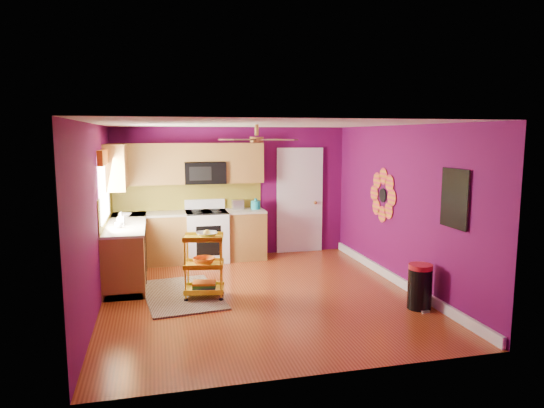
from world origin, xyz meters
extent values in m
plane|color=maroon|center=(0.00, 0.00, 0.00)|extent=(5.00, 5.00, 0.00)
cube|color=#5B0A48|center=(0.00, 2.50, 1.25)|extent=(4.50, 0.04, 2.50)
cube|color=#5B0A48|center=(0.00, -2.50, 1.25)|extent=(4.50, 0.04, 2.50)
cube|color=#5B0A48|center=(-2.25, 0.00, 1.25)|extent=(0.04, 5.00, 2.50)
cube|color=#5B0A48|center=(2.25, 0.00, 1.25)|extent=(0.04, 5.00, 2.50)
cube|color=silver|center=(0.00, 0.00, 2.50)|extent=(4.50, 5.00, 0.04)
cube|color=white|center=(2.22, 0.00, 0.07)|extent=(0.05, 4.90, 0.14)
cube|color=brown|center=(-1.95, 1.35, 0.45)|extent=(0.60, 2.30, 0.90)
cube|color=brown|center=(-0.85, 2.20, 0.45)|extent=(2.80, 0.60, 0.90)
cube|color=beige|center=(-1.95, 1.35, 0.92)|extent=(0.63, 2.30, 0.04)
cube|color=beige|center=(-0.85, 2.20, 0.92)|extent=(2.80, 0.63, 0.04)
cube|color=black|center=(-1.95, 1.35, 0.05)|extent=(0.54, 2.30, 0.10)
cube|color=black|center=(-0.85, 2.20, 0.05)|extent=(2.80, 0.54, 0.10)
cube|color=white|center=(-0.55, 2.17, 0.46)|extent=(0.76, 0.66, 0.92)
cube|color=black|center=(-0.55, 2.17, 0.93)|extent=(0.76, 0.62, 0.03)
cube|color=white|center=(-0.55, 2.45, 1.04)|extent=(0.76, 0.06, 0.18)
cube|color=black|center=(-0.55, 1.84, 0.45)|extent=(0.45, 0.02, 0.55)
cube|color=brown|center=(-1.59, 2.33, 1.83)|extent=(1.32, 0.33, 0.75)
cube|color=brown|center=(0.19, 2.33, 1.83)|extent=(0.72, 0.33, 0.75)
cube|color=brown|center=(-0.55, 2.33, 2.03)|extent=(0.76, 0.33, 0.34)
cube|color=brown|center=(-2.08, 1.85, 1.83)|extent=(0.33, 1.30, 0.75)
cube|color=black|center=(-0.55, 2.30, 1.65)|extent=(0.76, 0.38, 0.40)
cube|color=brown|center=(-0.85, 2.49, 1.20)|extent=(2.80, 0.01, 0.51)
cube|color=brown|center=(-2.24, 1.35, 1.20)|extent=(0.01, 2.30, 0.51)
cube|color=white|center=(-2.23, 1.05, 1.55)|extent=(0.03, 1.20, 1.00)
cube|color=orange|center=(-2.20, 1.05, 2.02)|extent=(0.08, 1.35, 0.22)
cube|color=white|center=(1.35, 2.48, 1.02)|extent=(0.85, 0.04, 2.05)
cube|color=white|center=(1.35, 2.46, 1.02)|extent=(0.95, 0.02, 2.15)
sphere|color=#BF8C3F|center=(1.67, 2.42, 1.00)|extent=(0.07, 0.07, 0.07)
cylinder|color=black|center=(2.23, 0.60, 1.35)|extent=(0.01, 0.24, 0.24)
cube|color=teal|center=(2.23, -1.40, 1.55)|extent=(0.03, 0.52, 0.72)
cube|color=black|center=(2.21, -1.40, 1.55)|extent=(0.01, 0.56, 0.76)
cylinder|color=#BF8C3F|center=(0.00, 0.20, 2.42)|extent=(0.06, 0.06, 0.16)
cylinder|color=#BF8C3F|center=(0.00, 0.20, 2.28)|extent=(0.20, 0.20, 0.08)
cube|color=#4C2D19|center=(0.27, 0.47, 2.28)|extent=(0.47, 0.47, 0.01)
cube|color=#4C2D19|center=(-0.27, 0.47, 2.28)|extent=(0.47, 0.47, 0.01)
cube|color=#4C2D19|center=(-0.27, -0.07, 2.28)|extent=(0.47, 0.47, 0.01)
cube|color=#4C2D19|center=(0.27, -0.07, 2.28)|extent=(0.47, 0.47, 0.01)
cube|color=#301D10|center=(-1.13, 0.26, 0.01)|extent=(1.24, 1.82, 0.02)
cylinder|color=yellow|center=(-1.09, -0.07, 0.47)|extent=(0.02, 0.02, 0.86)
cylinder|color=yellow|center=(-0.60, -0.15, 0.47)|extent=(0.02, 0.02, 0.86)
cylinder|color=yellow|center=(-1.03, 0.27, 0.47)|extent=(0.02, 0.02, 0.86)
cylinder|color=yellow|center=(-0.54, 0.19, 0.47)|extent=(0.02, 0.02, 0.86)
sphere|color=black|center=(-1.09, -0.07, 0.03)|extent=(0.06, 0.06, 0.06)
sphere|color=black|center=(-0.60, -0.15, 0.03)|extent=(0.06, 0.06, 0.06)
sphere|color=black|center=(-1.03, 0.27, 0.03)|extent=(0.06, 0.06, 0.06)
sphere|color=black|center=(-0.54, 0.19, 0.03)|extent=(0.06, 0.06, 0.06)
cube|color=yellow|center=(-0.82, 0.06, 0.88)|extent=(0.62, 0.50, 0.03)
cube|color=yellow|center=(-0.82, 0.06, 0.49)|extent=(0.62, 0.50, 0.03)
cube|color=yellow|center=(-0.82, 0.06, 0.12)|extent=(0.62, 0.50, 0.03)
imported|color=beige|center=(-0.77, 0.05, 0.94)|extent=(0.36, 0.36, 0.08)
sphere|color=yellow|center=(-0.77, 0.05, 0.96)|extent=(0.10, 0.10, 0.10)
imported|color=orange|center=(-0.82, 0.06, 0.55)|extent=(0.37, 0.37, 0.10)
cube|color=navy|center=(-0.82, 0.06, 0.16)|extent=(0.36, 0.30, 0.04)
cube|color=#267233|center=(-0.82, 0.06, 0.20)|extent=(0.36, 0.30, 0.04)
cube|color=orange|center=(-0.82, 0.06, 0.23)|extent=(0.36, 0.30, 0.03)
cylinder|color=black|center=(1.99, -1.06, 0.28)|extent=(0.34, 0.34, 0.55)
cylinder|color=#B01922|center=(1.99, -1.06, 0.58)|extent=(0.32, 0.32, 0.06)
cube|color=beige|center=(1.99, -1.22, 0.01)|extent=(0.11, 0.06, 0.03)
cylinder|color=teal|center=(0.40, 2.23, 1.02)|extent=(0.18, 0.18, 0.16)
sphere|color=teal|center=(0.40, 2.23, 1.12)|extent=(0.06, 0.06, 0.06)
cube|color=beige|center=(0.07, 2.31, 1.03)|extent=(0.22, 0.15, 0.18)
imported|color=#EA3F72|center=(-2.00, 1.08, 1.05)|extent=(0.10, 0.10, 0.21)
imported|color=white|center=(-2.02, 1.23, 1.03)|extent=(0.14, 0.14, 0.18)
imported|color=white|center=(-1.99, 1.92, 0.97)|extent=(0.23, 0.23, 0.06)
imported|color=white|center=(-2.02, 0.86, 0.99)|extent=(0.12, 0.12, 0.09)
camera|label=1|loc=(-1.46, -6.76, 2.34)|focal=32.00mm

